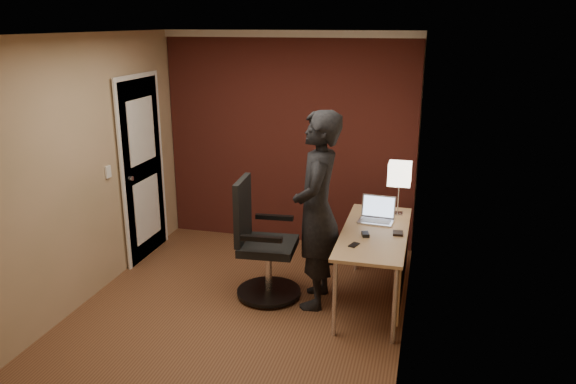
# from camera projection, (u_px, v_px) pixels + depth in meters

# --- Properties ---
(room) EXTENTS (4.00, 4.00, 4.00)m
(room) POSITION_uv_depth(u_px,v_px,m) (256.00, 136.00, 6.27)
(room) COLOR brown
(room) RESTS_ON ground
(desk) EXTENTS (0.60, 1.50, 0.73)m
(desk) POSITION_uv_depth(u_px,v_px,m) (382.00, 244.00, 5.23)
(desk) COLOR tan
(desk) RESTS_ON ground
(desk_lamp) EXTENTS (0.22, 0.22, 0.54)m
(desk_lamp) POSITION_uv_depth(u_px,v_px,m) (400.00, 174.00, 5.53)
(desk_lamp) COLOR silver
(desk_lamp) RESTS_ON desk
(laptop) EXTENTS (0.35, 0.29, 0.23)m
(laptop) POSITION_uv_depth(u_px,v_px,m) (377.00, 214.00, 5.47)
(laptop) COLOR silver
(laptop) RESTS_ON desk
(mouse) EXTENTS (0.09, 0.11, 0.03)m
(mouse) POSITION_uv_depth(u_px,v_px,m) (365.00, 234.00, 5.08)
(mouse) COLOR black
(mouse) RESTS_ON desk
(phone) EXTENTS (0.09, 0.13, 0.01)m
(phone) POSITION_uv_depth(u_px,v_px,m) (354.00, 245.00, 4.87)
(phone) COLOR black
(phone) RESTS_ON desk
(wallet) EXTENTS (0.10, 0.12, 0.02)m
(wallet) POSITION_uv_depth(u_px,v_px,m) (398.00, 233.00, 5.12)
(wallet) COLOR black
(wallet) RESTS_ON desk
(office_chair) EXTENTS (0.63, 0.67, 1.16)m
(office_chair) POSITION_uv_depth(u_px,v_px,m) (261.00, 247.00, 5.40)
(office_chair) COLOR black
(office_chair) RESTS_ON ground
(person) EXTENTS (0.49, 0.71, 1.85)m
(person) POSITION_uv_depth(u_px,v_px,m) (317.00, 211.00, 5.15)
(person) COLOR black
(person) RESTS_ON ground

